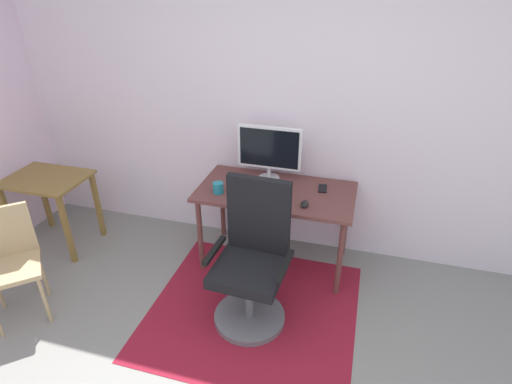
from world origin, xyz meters
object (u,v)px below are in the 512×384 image
cell_phone (323,188)px  side_table (49,190)px  keyboard (260,198)px  coffee_cup (218,188)px  office_chair (252,267)px  computer_mouse (305,204)px  monitor (269,149)px  desk (276,198)px  folding_chair (9,257)px

cell_phone → side_table: size_ratio=0.20×
keyboard → side_table: bearing=-177.1°
coffee_cup → side_table: (-1.59, -0.11, -0.19)m
coffee_cup → office_chair: 0.74m
computer_mouse → coffee_cup: coffee_cup is taller
monitor → cell_phone: size_ratio=3.85×
desk → side_table: (-2.03, -0.28, -0.07)m
monitor → keyboard: monitor is taller
computer_mouse → office_chair: office_chair is taller
side_table → keyboard: bearing=2.9°
computer_mouse → coffee_cup: (-0.71, 0.02, 0.03)m
desk → office_chair: office_chair is taller
monitor → desk: bearing=-60.8°
monitor → coffee_cup: bearing=-132.6°
computer_mouse → side_table: computer_mouse is taller
monitor → folding_chair: (-1.60, -1.29, -0.50)m
keyboard → computer_mouse: (0.35, -0.01, 0.01)m
coffee_cup → monitor: bearing=47.4°
desk → computer_mouse: bearing=-34.7°
side_table → monitor: bearing=13.8°
folding_chair → side_table: (-0.32, 0.82, 0.08)m
monitor → side_table: size_ratio=0.77×
desk → monitor: (-0.11, 0.19, 0.35)m
office_chair → folding_chair: 1.75m
keyboard → office_chair: bearing=-81.3°
folding_chair → side_table: 0.88m
keyboard → coffee_cup: 0.36m
keyboard → computer_mouse: computer_mouse is taller
office_chair → side_table: bearing=171.9°
monitor → cell_phone: monitor is taller
cell_phone → folding_chair: 2.42m
desk → keyboard: size_ratio=2.98×
monitor → office_chair: 1.03m
monitor → coffee_cup: monitor is taller
desk → keyboard: bearing=-115.6°
keyboard → side_table: size_ratio=0.62×
desk → coffee_cup: (-0.44, -0.17, 0.12)m
monitor → keyboard: (0.02, -0.37, -0.26)m
desk → computer_mouse: (0.27, -0.19, 0.09)m
computer_mouse → coffee_cup: size_ratio=1.16×
coffee_cup → cell_phone: 0.86m
keyboard → side_table: (-1.94, -0.10, -0.16)m
monitor → computer_mouse: size_ratio=5.18×
desk → office_chair: (-0.01, -0.67, -0.20)m
keyboard → folding_chair: bearing=-150.6°
keyboard → cell_phone: size_ratio=3.07×
desk → office_chair: 0.70m
monitor → side_table: bearing=-166.2°
desk → keyboard: (-0.09, -0.18, 0.09)m
desk → side_table: 2.05m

